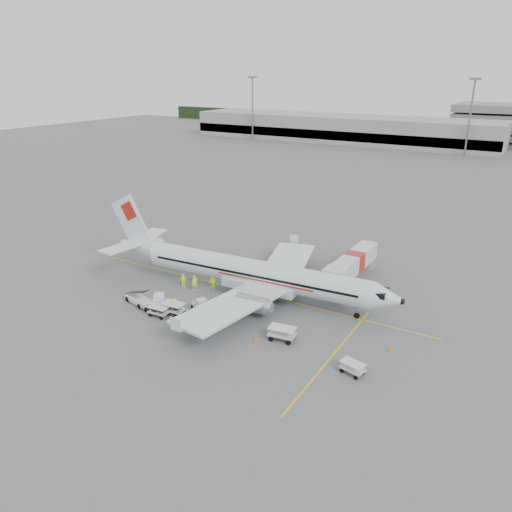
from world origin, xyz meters
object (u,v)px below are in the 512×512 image
at_px(belt_loader, 138,293).
at_px(tug_fore, 257,301).
at_px(tug_aft, 155,302).
at_px(jet_bridge, 354,268).
at_px(aircraft, 254,256).
at_px(tug_mid, 200,304).

height_order(belt_loader, tug_fore, belt_loader).
bearing_deg(tug_aft, belt_loader, 144.07).
relative_size(tug_fore, tug_aft, 1.00).
bearing_deg(belt_loader, jet_bridge, 59.10).
relative_size(aircraft, belt_loader, 7.77).
bearing_deg(belt_loader, tug_aft, 11.45).
bearing_deg(tug_mid, jet_bridge, 82.66).
bearing_deg(tug_mid, tug_aft, -125.33).
relative_size(jet_bridge, tug_mid, 7.21).
distance_m(aircraft, tug_aft, 12.00).
height_order(aircraft, tug_fore, aircraft).
distance_m(belt_loader, tug_mid, 7.24).
relative_size(aircraft, tug_mid, 17.86).
bearing_deg(jet_bridge, belt_loader, -135.17).
distance_m(jet_bridge, tug_aft, 23.94).
xyz_separation_m(tug_fore, tug_mid, (-5.03, -3.70, -0.12)).
bearing_deg(tug_fore, jet_bridge, 69.17).
height_order(belt_loader, tug_aft, belt_loader).
bearing_deg(tug_mid, belt_loader, -135.35).
xyz_separation_m(jet_bridge, tug_aft, (-15.90, -17.87, -1.01)).
relative_size(tug_mid, tug_aft, 0.87).
distance_m(tug_fore, tug_mid, 6.25).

